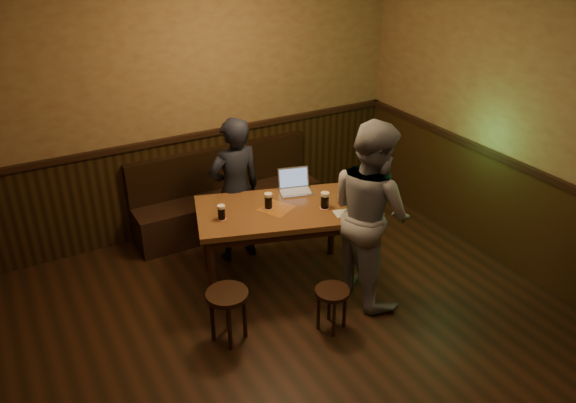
% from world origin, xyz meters
% --- Properties ---
extents(room, '(5.04, 6.04, 2.84)m').
position_xyz_m(room, '(0.00, 0.22, 1.20)').
color(room, black).
rests_on(room, ground).
extents(bench, '(2.20, 0.50, 0.95)m').
position_xyz_m(bench, '(0.19, 2.75, 0.31)').
color(bench, black).
rests_on(bench, ground).
extents(pub_table, '(1.71, 1.29, 0.82)m').
position_xyz_m(pub_table, '(0.19, 1.50, 0.71)').
color(pub_table, '#573B19').
rests_on(pub_table, ground).
extents(stool_left, '(0.47, 0.47, 0.50)m').
position_xyz_m(stool_left, '(-0.61, 0.89, 0.40)').
color(stool_left, black).
rests_on(stool_left, ground).
extents(stool_right, '(0.41, 0.41, 0.42)m').
position_xyz_m(stool_right, '(0.26, 0.58, 0.33)').
color(stool_right, black).
rests_on(stool_right, ground).
extents(pint_left, '(0.09, 0.09, 0.15)m').
position_xyz_m(pint_left, '(-0.35, 1.56, 0.89)').
color(pint_left, '#B53316').
rests_on(pint_left, pub_table).
extents(pint_mid, '(0.10, 0.10, 0.16)m').
position_xyz_m(pint_mid, '(0.13, 1.54, 0.89)').
color(pint_mid, '#B53316').
rests_on(pint_mid, pub_table).
extents(pint_right, '(0.11, 0.11, 0.17)m').
position_xyz_m(pint_right, '(0.61, 1.28, 0.90)').
color(pint_right, '#B53316').
rests_on(pint_right, pub_table).
extents(laptop, '(0.38, 0.33, 0.23)m').
position_xyz_m(laptop, '(0.54, 1.75, 0.87)').
color(laptop, silver).
rests_on(laptop, pub_table).
extents(menu, '(0.25, 0.20, 0.00)m').
position_xyz_m(menu, '(0.73, 1.10, 0.82)').
color(menu, silver).
rests_on(menu, pub_table).
extents(person_suit, '(0.59, 0.40, 1.59)m').
position_xyz_m(person_suit, '(0.02, 2.09, 0.79)').
color(person_suit, black).
rests_on(person_suit, ground).
extents(person_grey, '(0.68, 0.87, 1.79)m').
position_xyz_m(person_grey, '(0.85, 0.87, 0.89)').
color(person_grey, gray).
rests_on(person_grey, ground).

